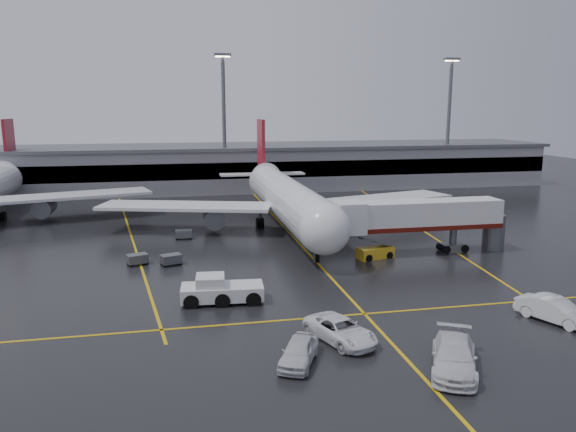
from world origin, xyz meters
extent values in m
plane|color=black|center=(0.00, 0.00, 0.00)|extent=(220.00, 220.00, 0.00)
cube|color=gold|center=(0.00, 0.00, 0.01)|extent=(0.25, 90.00, 0.02)
cube|color=gold|center=(0.00, -22.00, 0.01)|extent=(60.00, 0.25, 0.02)
cube|color=gold|center=(-20.00, 10.00, 0.01)|extent=(9.99, 69.35, 0.02)
cube|color=gold|center=(18.00, 10.00, 0.01)|extent=(7.57, 69.64, 0.02)
cube|color=gray|center=(0.00, 48.00, 4.00)|extent=(120.00, 18.00, 8.00)
cube|color=black|center=(0.00, 39.20, 4.50)|extent=(120.00, 0.40, 3.00)
cube|color=#595B60|center=(0.00, 48.00, 8.30)|extent=(122.00, 19.00, 0.60)
cylinder|color=#595B60|center=(-5.00, 42.00, 12.50)|extent=(0.70, 0.70, 25.00)
cube|color=#595B60|center=(-5.00, 42.00, 25.20)|extent=(3.00, 1.20, 0.50)
cube|color=#FFE5B2|center=(-5.00, 42.00, 24.90)|extent=(2.60, 0.90, 0.20)
cylinder|color=#595B60|center=(40.00, 42.00, 12.50)|extent=(0.70, 0.70, 25.00)
cube|color=#595B60|center=(40.00, 42.00, 25.20)|extent=(3.00, 1.20, 0.50)
cube|color=#FFE5B2|center=(40.00, 42.00, 24.90)|extent=(2.60, 0.90, 0.20)
cylinder|color=silver|center=(0.00, 8.00, 4.20)|extent=(5.20, 36.00, 5.20)
sphere|color=silver|center=(0.00, -10.00, 4.20)|extent=(5.20, 5.20, 5.20)
cone|color=silver|center=(0.00, 29.00, 4.80)|extent=(4.94, 8.00, 4.94)
cube|color=maroon|center=(0.00, 30.00, 9.70)|extent=(0.50, 5.50, 8.50)
cube|color=silver|center=(0.00, 29.00, 5.00)|extent=(14.00, 3.00, 0.25)
cube|color=silver|center=(-13.00, 10.00, 3.40)|extent=(22.80, 11.83, 0.40)
cube|color=silver|center=(13.00, 10.00, 3.40)|extent=(22.80, 11.83, 0.40)
cylinder|color=#595B60|center=(-9.50, 9.00, 2.00)|extent=(2.60, 4.50, 2.60)
cylinder|color=#595B60|center=(9.50, 9.00, 2.00)|extent=(2.60, 4.50, 2.60)
cylinder|color=#595B60|center=(0.00, -7.00, 1.00)|extent=(0.56, 0.56, 2.00)
cylinder|color=#595B60|center=(-3.20, 11.00, 1.00)|extent=(0.56, 0.56, 2.00)
cylinder|color=#595B60|center=(3.20, 11.00, 1.00)|extent=(0.56, 0.56, 2.00)
cylinder|color=black|center=(0.00, -7.00, 0.45)|extent=(0.40, 1.10, 1.10)
cylinder|color=black|center=(-3.20, 11.00, 0.55)|extent=(1.00, 1.40, 1.40)
cylinder|color=black|center=(3.20, 11.00, 0.55)|extent=(1.00, 1.40, 1.40)
cone|color=silver|center=(-42.00, 41.00, 4.80)|extent=(4.94, 8.00, 4.94)
cube|color=maroon|center=(-42.00, 42.00, 9.70)|extent=(0.50, 5.50, 8.50)
cube|color=silver|center=(-42.00, 41.00, 5.00)|extent=(14.00, 3.00, 0.25)
cube|color=silver|center=(-29.00, 22.00, 3.40)|extent=(22.80, 11.83, 0.40)
cylinder|color=#595B60|center=(-32.50, 21.00, 2.00)|extent=(2.60, 4.50, 2.60)
cylinder|color=#595B60|center=(-38.80, 23.00, 1.00)|extent=(0.56, 0.56, 2.00)
cylinder|color=black|center=(-38.80, 23.00, 0.55)|extent=(1.00, 1.40, 1.40)
cube|color=silver|center=(12.00, -6.00, 4.40)|extent=(18.00, 3.20, 3.00)
cube|color=#500F08|center=(12.00, -6.00, 3.10)|extent=(18.00, 3.30, 0.50)
cube|color=silver|center=(3.80, -6.00, 4.40)|extent=(3.00, 3.40, 3.30)
cylinder|color=#595B60|center=(16.00, -6.00, 1.50)|extent=(0.80, 0.80, 3.00)
cube|color=#595B60|center=(16.00, -6.00, 0.45)|extent=(2.60, 1.60, 0.90)
cylinder|color=#595B60|center=(21.00, -6.00, 2.00)|extent=(2.40, 2.40, 4.00)
cylinder|color=black|center=(14.90, -6.00, 0.45)|extent=(0.90, 1.80, 0.90)
cylinder|color=black|center=(17.10, -6.00, 0.45)|extent=(0.90, 1.80, 0.90)
cube|color=silver|center=(-10.65, -17.03, 0.87)|extent=(6.92, 3.21, 1.15)
cube|color=silver|center=(-11.61, -16.95, 1.83)|extent=(2.48, 2.48, 0.96)
cube|color=black|center=(-11.61, -16.95, 1.83)|extent=(2.23, 2.23, 0.87)
cylinder|color=black|center=(-13.14, -16.84, 0.53)|extent=(1.47, 2.97, 1.25)
cylinder|color=black|center=(-10.65, -17.03, 0.53)|extent=(1.47, 2.97, 1.25)
cylinder|color=black|center=(-8.16, -17.22, 0.53)|extent=(1.47, 2.97, 1.25)
cube|color=gold|center=(6.55, -6.81, 0.60)|extent=(4.23, 2.54, 1.21)
cube|color=#595B60|center=(6.55, -6.81, 1.75)|extent=(3.93, 1.86, 1.38)
cylinder|color=black|center=(5.27, -7.12, 0.33)|extent=(1.19, 1.99, 0.77)
cylinder|color=black|center=(7.83, -6.49, 0.33)|extent=(1.19, 1.99, 0.77)
imported|color=white|center=(-3.34, -26.46, 0.81)|extent=(4.72, 6.44, 1.63)
imported|color=silver|center=(2.21, -31.96, 0.94)|extent=(5.29, 6.93, 1.87)
imported|color=silver|center=(13.45, -26.35, 0.93)|extent=(4.13, 5.95, 1.86)
imported|color=silver|center=(-6.89, -29.12, 0.81)|extent=(3.76, 5.09, 1.61)
cube|color=#595B60|center=(-14.87, -5.11, 0.65)|extent=(2.32, 1.90, 0.90)
cylinder|color=black|center=(-15.45, -5.85, 0.18)|extent=(0.40, 0.20, 0.40)
cylinder|color=black|center=(-13.94, -5.30, 0.18)|extent=(0.40, 0.20, 0.40)
cylinder|color=black|center=(-15.79, -4.91, 0.18)|extent=(0.40, 0.20, 0.40)
cylinder|color=black|center=(-14.28, -4.36, 0.18)|extent=(0.40, 0.20, 0.40)
cube|color=#595B60|center=(-18.26, -4.30, 0.65)|extent=(2.31, 1.88, 0.90)
cylinder|color=black|center=(-18.85, -5.03, 0.18)|extent=(0.40, 0.20, 0.40)
cylinder|color=black|center=(-17.34, -4.51, 0.18)|extent=(0.40, 0.20, 0.40)
cylinder|color=black|center=(-19.17, -4.08, 0.18)|extent=(0.40, 0.20, 0.40)
cylinder|color=black|center=(-17.66, -3.57, 0.18)|extent=(0.40, 0.20, 0.40)
cube|color=#595B60|center=(-13.40, 6.19, 0.65)|extent=(2.02, 1.34, 0.90)
cylinder|color=black|center=(-14.21, 5.71, 0.18)|extent=(0.40, 0.20, 0.40)
cylinder|color=black|center=(-12.61, 5.68, 0.18)|extent=(0.40, 0.20, 0.40)
cylinder|color=black|center=(-14.19, 6.71, 0.18)|extent=(0.40, 0.20, 0.40)
cylinder|color=black|center=(-12.59, 6.68, 0.18)|extent=(0.40, 0.20, 0.40)
camera|label=1|loc=(-13.99, -60.26, 15.85)|focal=34.02mm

